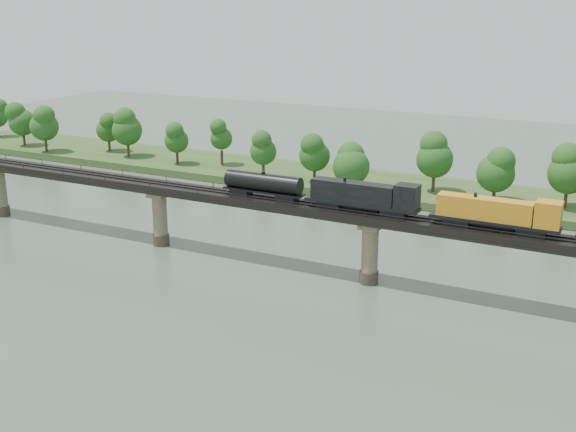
% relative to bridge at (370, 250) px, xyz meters
% --- Properties ---
extents(ground, '(400.00, 400.00, 0.00)m').
position_rel_bridge_xyz_m(ground, '(0.00, -30.00, -5.46)').
color(ground, '#3D4E3E').
rests_on(ground, ground).
extents(far_bank, '(300.00, 24.00, 1.60)m').
position_rel_bridge_xyz_m(far_bank, '(0.00, 55.00, -4.66)').
color(far_bank, '#2E4B1E').
rests_on(far_bank, ground).
extents(bridge, '(236.00, 30.00, 11.50)m').
position_rel_bridge_xyz_m(bridge, '(0.00, 0.00, 0.00)').
color(bridge, '#473A2D').
rests_on(bridge, ground).
extents(bridge_superstructure, '(220.00, 4.90, 0.75)m').
position_rel_bridge_xyz_m(bridge_superstructure, '(0.00, 0.00, 6.33)').
color(bridge_superstructure, black).
rests_on(bridge_superstructure, bridge).
extents(far_treeline, '(289.06, 17.54, 13.60)m').
position_rel_bridge_xyz_m(far_treeline, '(-8.21, 50.52, 3.37)').
color(far_treeline, '#382619').
rests_on(far_treeline, far_bank).
extents(freight_train, '(73.22, 2.85, 5.04)m').
position_rel_bridge_xyz_m(freight_train, '(11.86, 0.00, 8.45)').
color(freight_train, black).
rests_on(freight_train, bridge).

